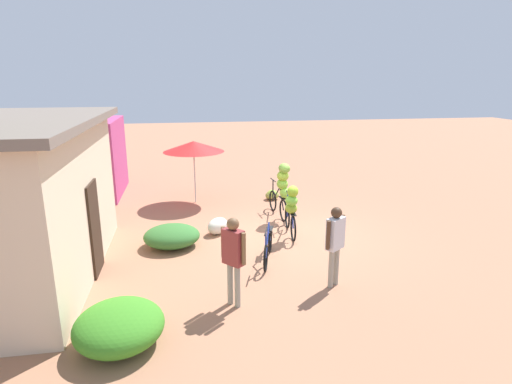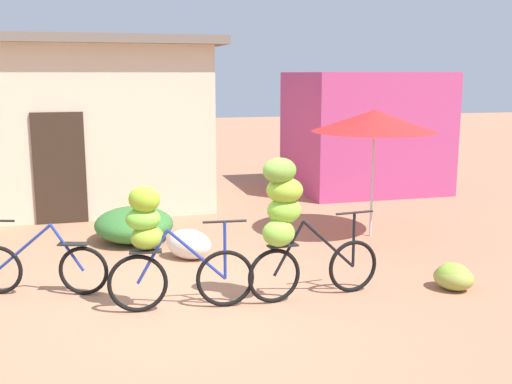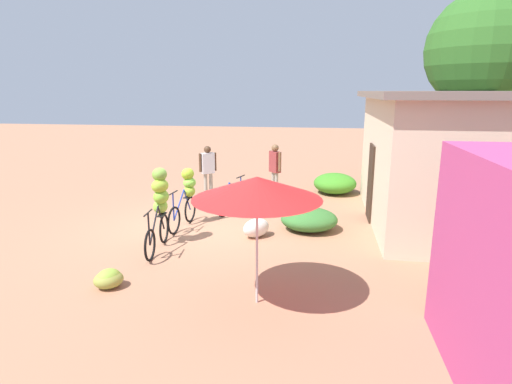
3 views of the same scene
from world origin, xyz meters
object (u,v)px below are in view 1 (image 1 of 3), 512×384
at_px(shop_pink, 80,158).
at_px(bicycle_center_loaded, 282,186).
at_px(building_low, 7,201).
at_px(person_bystander, 233,252).
at_px(market_umbrella, 194,146).
at_px(person_vendor, 335,238).
at_px(bicycle_near_pile, 291,208).
at_px(bicycle_leftmost, 268,247).
at_px(banana_pile_on_ground, 272,195).
at_px(produce_sack, 218,226).

distance_m(shop_pink, bicycle_center_loaded, 7.58).
bearing_deg(building_low, person_bystander, -113.59).
distance_m(market_umbrella, person_vendor, 7.05).
bearing_deg(person_bystander, bicycle_near_pile, -30.88).
distance_m(bicycle_leftmost, person_bystander, 2.19).
bearing_deg(shop_pink, person_vendor, -141.24).
bearing_deg(person_bystander, bicycle_center_loaded, -23.16).
relative_size(building_low, person_bystander, 3.60).
xyz_separation_m(shop_pink, banana_pile_on_ground, (-1.80, -6.63, -1.19)).
xyz_separation_m(building_low, produce_sack, (1.88, -4.40, -1.47)).
relative_size(building_low, banana_pile_on_ground, 9.37).
bearing_deg(person_bystander, banana_pile_on_ground, -17.58).
xyz_separation_m(bicycle_center_loaded, person_bystander, (-4.68, 2.00, 0.03)).
xyz_separation_m(bicycle_leftmost, banana_pile_on_ground, (4.98, -1.15, -0.18)).
relative_size(bicycle_near_pile, person_vendor, 1.00).
xyz_separation_m(building_low, shop_pink, (6.68, 0.09, -0.35)).
distance_m(building_low, bicycle_leftmost, 5.56).
height_order(bicycle_center_loaded, produce_sack, bicycle_center_loaded).
xyz_separation_m(market_umbrella, person_bystander, (-6.92, -0.49, -0.86)).
distance_m(bicycle_near_pile, produce_sack, 2.08).
height_order(bicycle_leftmost, bicycle_near_pile, bicycle_near_pile).
bearing_deg(banana_pile_on_ground, produce_sack, 144.50).
height_order(bicycle_leftmost, banana_pile_on_ground, bicycle_leftmost).
bearing_deg(produce_sack, market_umbrella, 9.06).
xyz_separation_m(shop_pink, produce_sack, (-4.80, -4.49, -1.13)).
bearing_deg(bicycle_leftmost, bicycle_near_pile, -33.21).
bearing_deg(person_bystander, bicycle_leftmost, -29.07).
bearing_deg(bicycle_center_loaded, building_low, 113.40).
xyz_separation_m(shop_pink, bicycle_near_pile, (-5.43, -6.37, -0.52)).
relative_size(building_low, bicycle_leftmost, 3.83).
bearing_deg(market_umbrella, person_bystander, -175.96).
height_order(shop_pink, person_bystander, shop_pink).
height_order(market_umbrella, person_bystander, market_umbrella).
xyz_separation_m(market_umbrella, produce_sack, (-3.12, -0.50, -1.70)).
distance_m(bicycle_leftmost, banana_pile_on_ground, 5.12).
relative_size(bicycle_center_loaded, person_bystander, 1.01).
height_order(market_umbrella, bicycle_leftmost, market_umbrella).
relative_size(market_umbrella, bicycle_near_pile, 1.25).
height_order(shop_pink, market_umbrella, shop_pink).
distance_m(banana_pile_on_ground, produce_sack, 3.69).
relative_size(bicycle_leftmost, person_bystander, 0.94).
bearing_deg(person_bystander, building_low, 66.41).
bearing_deg(produce_sack, banana_pile_on_ground, -35.50).
xyz_separation_m(bicycle_leftmost, produce_sack, (1.98, 1.00, -0.12)).
xyz_separation_m(market_umbrella, bicycle_center_loaded, (-2.23, -2.49, -0.89)).
height_order(bicycle_leftmost, person_vendor, person_vendor).
xyz_separation_m(shop_pink, bicycle_leftmost, (-6.78, -5.49, -1.00)).
xyz_separation_m(building_low, banana_pile_on_ground, (4.88, -6.54, -1.53)).
relative_size(market_umbrella, bicycle_center_loaded, 1.21).
height_order(building_low, shop_pink, building_low).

